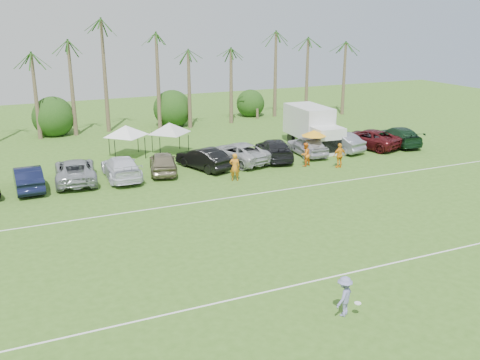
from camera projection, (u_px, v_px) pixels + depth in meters
name	position (u px, v px, depth m)	size (l,w,h in m)	color
ground	(311.00, 309.00, 21.58)	(120.00, 120.00, 0.00)	#3C681F
field_lines	(232.00, 237.00, 28.55)	(80.00, 12.10, 0.01)	white
palm_tree_3	(21.00, 30.00, 48.61)	(2.40, 2.40, 11.90)	brown
palm_tree_4	(69.00, 57.00, 50.93)	(2.40, 2.40, 8.90)	brown
palm_tree_5	(111.00, 47.00, 52.23)	(2.40, 2.40, 9.90)	brown
palm_tree_6	(150.00, 37.00, 53.53)	(2.40, 2.40, 10.90)	brown
palm_tree_7	(188.00, 28.00, 54.84)	(2.40, 2.40, 11.90)	brown
palm_tree_8	(233.00, 52.00, 57.55)	(2.40, 2.40, 8.90)	brown
palm_tree_9	(274.00, 43.00, 59.24)	(2.40, 2.40, 9.90)	brown
palm_tree_10	(313.00, 34.00, 60.93)	(2.40, 2.40, 10.90)	brown
palm_tree_11	(343.00, 26.00, 62.24)	(2.40, 2.40, 11.90)	brown
bush_tree_1	(53.00, 116.00, 52.71)	(4.00, 4.00, 4.00)	brown
bush_tree_2	(170.00, 108.00, 57.39)	(4.00, 4.00, 4.00)	brown
bush_tree_3	(254.00, 102.00, 61.28)	(4.00, 4.00, 4.00)	brown
sideline_player_a	(235.00, 167.00, 38.01)	(0.73, 0.48, 2.01)	orange
sideline_player_b	(305.00, 154.00, 41.70)	(0.90, 0.70, 1.86)	orange
sideline_player_c	(340.00, 156.00, 41.23)	(1.13, 0.47, 1.93)	#FCA31C
box_truck	(313.00, 126.00, 47.46)	(2.90, 6.99, 3.55)	silver
canopy_tent_left	(126.00, 125.00, 43.93)	(3.83, 3.83, 3.11)	black
canopy_tent_right	(169.00, 123.00, 44.97)	(3.84, 3.84, 3.11)	black
market_umbrella	(314.00, 133.00, 43.77)	(2.09, 2.09, 2.33)	black
frisbee_player	(344.00, 296.00, 20.94)	(1.24, 1.09, 1.66)	#7C7CAF
parked_car_1	(28.00, 178.00, 36.12)	(1.74, 4.99, 1.64)	#111633
parked_car_2	(75.00, 171.00, 37.80)	(2.73, 5.92, 1.64)	#9599A0
parked_car_3	(121.00, 167.00, 38.57)	(2.30, 5.67, 1.64)	white
parked_car_4	(163.00, 162.00, 39.93)	(1.94, 4.83, 1.64)	#7C7257
parked_car_5	(203.00, 158.00, 40.99)	(1.74, 4.99, 1.64)	black
parked_car_6	(238.00, 153.00, 42.70)	(2.73, 5.92, 1.64)	#B3B5B8
parked_car_7	(274.00, 149.00, 43.77)	(2.30, 5.67, 1.64)	black
parked_car_8	(307.00, 145.00, 45.02)	(1.94, 4.83, 1.64)	#BAB8C5
parked_car_9	(338.00, 142.00, 46.34)	(1.74, 4.99, 1.64)	gray
parked_car_10	(368.00, 138.00, 47.56)	(2.73, 5.92, 1.64)	#511115
parked_car_11	(398.00, 136.00, 48.53)	(2.30, 5.67, 1.64)	black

